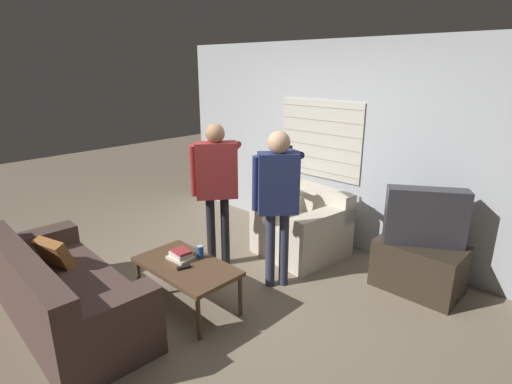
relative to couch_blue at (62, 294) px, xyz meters
name	(u,v)px	position (x,y,z in m)	size (l,w,h in m)	color
ground_plane	(214,295)	(0.63, 1.22, -0.30)	(16.00, 16.00, 0.00)	#7F705B
wall_back	(331,145)	(0.62, 3.25, 0.98)	(5.20, 0.08, 2.55)	#ADB2B7
couch_blue	(62,294)	(0.00, 0.00, 0.00)	(1.99, 0.90, 0.78)	#4C3833
armchair_beige	(304,228)	(0.68, 2.65, 0.02)	(1.02, 1.00, 0.79)	beige
coffee_table	(187,268)	(0.59, 0.94, 0.11)	(1.02, 0.57, 0.45)	brown
tv_stand	(419,266)	(2.07, 2.78, -0.04)	(0.84, 0.55, 0.52)	#33281E
tv	(425,217)	(2.07, 2.78, 0.51)	(0.76, 0.57, 0.58)	#2D2D33
person_left_standing	(216,178)	(0.14, 1.72, 0.76)	(0.55, 0.82, 1.66)	black
person_right_standing	(278,191)	(0.94, 1.84, 0.75)	(0.53, 0.80, 1.65)	#33384C
book_stack	(181,255)	(0.46, 0.97, 0.19)	(0.25, 0.19, 0.09)	beige
soda_can	(200,252)	(0.58, 1.12, 0.21)	(0.07, 0.07, 0.13)	#194C9E
spare_remote	(184,267)	(0.64, 0.87, 0.16)	(0.08, 0.14, 0.02)	black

